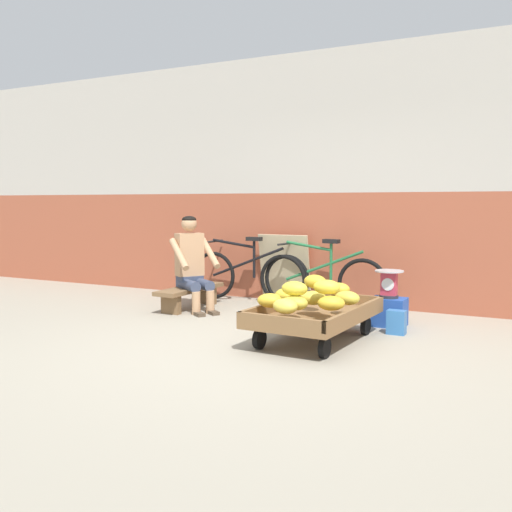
{
  "coord_description": "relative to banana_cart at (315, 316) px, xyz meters",
  "views": [
    {
      "loc": [
        2.43,
        -4.35,
        1.3
      ],
      "look_at": [
        -0.3,
        0.97,
        0.75
      ],
      "focal_mm": 40.72,
      "sensor_mm": 36.0,
      "label": 1
    }
  ],
  "objects": [
    {
      "name": "bicycle_near_left",
      "position": [
        -1.62,
        1.68,
        0.11
      ],
      "size": [
        1.66,
        0.48,
        0.86
      ],
      "color": "black",
      "rests_on": "ground"
    },
    {
      "name": "sign_board",
      "position": [
        -1.17,
        1.9,
        0.2
      ],
      "size": [
        0.7,
        0.19,
        0.89
      ],
      "color": "#C6B289",
      "rests_on": "ground"
    },
    {
      "name": "vendor_seated",
      "position": [
        -1.92,
        0.84,
        0.33
      ],
      "size": [
        0.74,
        0.67,
        1.14
      ],
      "color": "tan",
      "rests_on": "ground"
    },
    {
      "name": "bicycle_far_left",
      "position": [
        -0.57,
        1.71,
        0.11
      ],
      "size": [
        1.66,
        0.48,
        0.86
      ],
      "color": "black",
      "rests_on": "ground"
    },
    {
      "name": "banana_cart",
      "position": [
        0.0,
        0.0,
        0.0
      ],
      "size": [
        0.92,
        1.48,
        0.36
      ],
      "color": "brown",
      "rests_on": "ground"
    },
    {
      "name": "banana_pile",
      "position": [
        0.0,
        -0.15,
        0.22
      ],
      "size": [
        0.84,
        1.38,
        0.26
      ],
      "color": "gold",
      "rests_on": "banana_cart"
    },
    {
      "name": "plastic_crate",
      "position": [
        0.44,
        1.0,
        -0.09
      ],
      "size": [
        0.36,
        0.28,
        0.3
      ],
      "color": "#234CA8",
      "rests_on": "ground"
    },
    {
      "name": "ground_plane",
      "position": [
        -0.48,
        -0.67,
        -0.24
      ],
      "size": [
        80.0,
        80.0,
        0.0
      ],
      "primitive_type": "plane",
      "color": "gray"
    },
    {
      "name": "low_bench",
      "position": [
        -2.0,
        0.89,
        -0.04
      ],
      "size": [
        0.32,
        1.11,
        0.27
      ],
      "color": "brown",
      "rests_on": "ground"
    },
    {
      "name": "back_wall",
      "position": [
        -0.48,
        2.11,
        1.36
      ],
      "size": [
        16.0,
        0.3,
        3.21
      ],
      "color": "#A35138",
      "rests_on": "ground"
    },
    {
      "name": "shopping_bag",
      "position": [
        0.61,
        0.65,
        -0.12
      ],
      "size": [
        0.18,
        0.12,
        0.24
      ],
      "primitive_type": "cube",
      "color": "#3370B7",
      "rests_on": "ground"
    },
    {
      "name": "weighing_scale",
      "position": [
        0.44,
        1.0,
        0.21
      ],
      "size": [
        0.3,
        0.3,
        0.29
      ],
      "color": "#28282D",
      "rests_on": "plastic_crate"
    }
  ]
}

